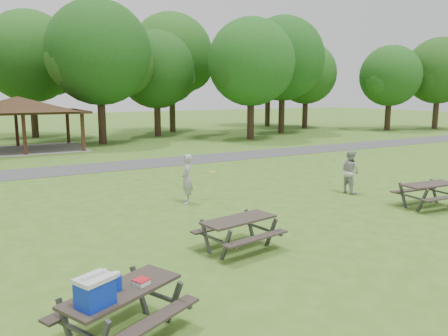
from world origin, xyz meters
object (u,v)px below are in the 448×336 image
picnic_table_middle (239,226)px  frisbee_thrower (187,179)px  frisbee_catcher (350,172)px  picnic_table_near (114,297)px

picnic_table_middle → frisbee_thrower: bearing=79.8°
picnic_table_middle → frisbee_catcher: bearing=24.1°
picnic_table_near → frisbee_thrower: 9.18m
picnic_table_near → picnic_table_middle: bearing=33.6°
frisbee_thrower → frisbee_catcher: bearing=94.4°
picnic_table_near → frisbee_catcher: (11.32, 5.94, 0.07)m
picnic_table_near → frisbee_thrower: (4.92, 7.75, 0.10)m
picnic_table_near → frisbee_catcher: size_ratio=1.44×
frisbee_thrower → frisbee_catcher: frisbee_thrower is taller
picnic_table_near → picnic_table_middle: 4.81m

